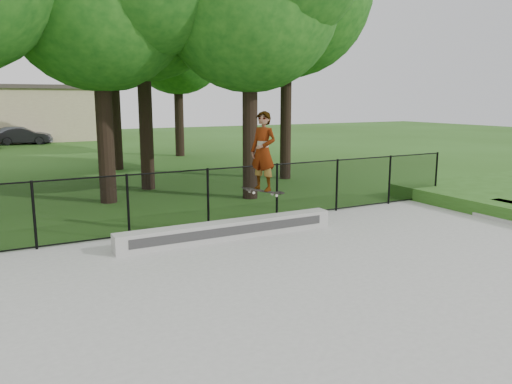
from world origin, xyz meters
TOP-DOWN VIEW (x-y plane):
  - ground at (0.00, 0.00)m, footprint 100.00×100.00m
  - concrete_slab at (0.00, 0.00)m, footprint 14.00×12.00m
  - grind_ledge at (0.02, 4.70)m, footprint 5.31×0.40m
  - car_b at (-2.44, 34.34)m, footprint 3.35×1.62m
  - car_c at (-2.62, 34.99)m, footprint 4.11×1.95m
  - skater_airborne at (0.75, 4.41)m, footprint 0.83×0.77m
  - chainlink_fence at (0.00, 5.90)m, footprint 16.06×0.06m
  - concrete_steps at (7.59, 3.00)m, footprint 1.07×1.20m
  - tree_row at (-0.01, 13.38)m, footprint 20.83×18.68m
  - distant_building at (-2.00, 38.00)m, footprint 12.40×6.40m

SIDE VIEW (x-z plane):
  - ground at x=0.00m, z-range 0.00..0.00m
  - concrete_slab at x=0.00m, z-range 0.00..0.06m
  - concrete_steps at x=7.59m, z-range -0.05..0.40m
  - grind_ledge at x=0.02m, z-range 0.06..0.48m
  - car_b at x=-2.44m, z-range 0.00..1.17m
  - car_c at x=-2.62m, z-range 0.00..1.28m
  - chainlink_fence at x=0.00m, z-range 0.06..1.56m
  - skater_airborne at x=0.75m, z-range 1.07..3.04m
  - distant_building at x=-2.00m, z-range 0.01..4.31m
  - tree_row at x=-0.01m, z-range 1.35..12.06m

